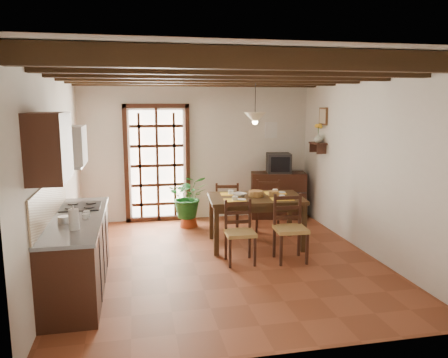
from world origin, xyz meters
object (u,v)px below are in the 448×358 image
object	(u,v)px
pendant_lamp	(255,117)
chair_far_right	(268,214)
kitchen_counter	(78,252)
crt_tv	(279,163)
dining_table	(256,203)
chair_near_right	(290,240)
chair_far_left	(227,216)
sideboard	(278,195)
potted_plant	(188,197)
chair_near_left	(240,244)

from	to	relation	value
pendant_lamp	chair_far_right	bearing A→B (deg)	55.37
kitchen_counter	crt_tv	world-z (taller)	kitchen_counter
dining_table	chair_far_right	distance (m)	0.94
dining_table	chair_near_right	bearing A→B (deg)	-63.98
dining_table	chair_far_left	world-z (taller)	chair_far_left
kitchen_counter	dining_table	bearing A→B (deg)	24.60
sideboard	potted_plant	bearing A→B (deg)	-157.43
chair_near_left	sideboard	bearing A→B (deg)	61.59
chair_near_left	chair_far_right	size ratio (longest dim) A/B	0.93
chair_far_left	sideboard	bearing A→B (deg)	-135.21
crt_tv	kitchen_counter	bearing A→B (deg)	-131.73
crt_tv	pendant_lamp	size ratio (longest dim) A/B	0.62
chair_near_left	chair_near_right	xyz separation A→B (m)	(0.74, -0.06, 0.02)
pendant_lamp	dining_table	bearing A→B (deg)	-90.00
kitchen_counter	chair_far_left	xyz separation A→B (m)	(2.31, 1.99, -0.18)
potted_plant	pendant_lamp	bearing A→B (deg)	-51.39
chair_far_right	pendant_lamp	world-z (taller)	pendant_lamp
chair_near_right	sideboard	xyz separation A→B (m)	(0.62, 2.42, 0.15)
kitchen_counter	potted_plant	bearing A→B (deg)	55.75
kitchen_counter	potted_plant	world-z (taller)	potted_plant
kitchen_counter	dining_table	distance (m)	2.89
chair_far_left	pendant_lamp	bearing A→B (deg)	124.65
crt_tv	chair_far_left	bearing A→B (deg)	-136.34
crt_tv	sideboard	bearing A→B (deg)	99.79
chair_near_right	potted_plant	distance (m)	2.42
chair_near_right	chair_far_right	bearing A→B (deg)	87.74
dining_table	crt_tv	size ratio (longest dim) A/B	3.00
chair_near_left	sideboard	distance (m)	2.73
chair_near_left	sideboard	size ratio (longest dim) A/B	0.84
chair_near_right	crt_tv	distance (m)	2.62
dining_table	crt_tv	distance (m)	1.91
chair_near_left	crt_tv	bearing A→B (deg)	61.53
chair_near_left	chair_far_left	xyz separation A→B (m)	(0.13, 1.52, 0.01)
dining_table	chair_far_left	distance (m)	0.94
chair_near_left	potted_plant	distance (m)	2.08
potted_plant	chair_far_left	bearing A→B (deg)	-37.37
potted_plant	pendant_lamp	distance (m)	2.13
chair_near_right	potted_plant	world-z (taller)	potted_plant
chair_far_right	potted_plant	xyz separation A→B (m)	(-1.37, 0.54, 0.27)
pendant_lamp	chair_near_left	bearing A→B (deg)	-117.86
potted_plant	sideboard	bearing A→B (deg)	10.75
kitchen_counter	crt_tv	distance (m)	4.57
chair_near_left	sideboard	world-z (taller)	sideboard
kitchen_counter	chair_near_right	world-z (taller)	kitchen_counter
sideboard	chair_near_left	bearing A→B (deg)	-108.28
pendant_lamp	chair_far_left	bearing A→B (deg)	113.92
chair_far_left	pendant_lamp	xyz separation A→B (m)	(0.31, -0.69, 1.79)
chair_near_left	dining_table	bearing A→B (deg)	60.69
chair_near_right	pendant_lamp	distance (m)	2.01
chair_far_left	sideboard	world-z (taller)	chair_far_left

